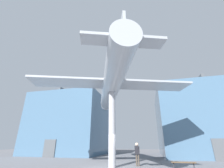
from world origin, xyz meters
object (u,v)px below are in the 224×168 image
support_pylon_central (112,127)px  plaza_bench (183,163)px  suspended_airplane (112,85)px  visitor_person (137,152)px

support_pylon_central → plaza_bench: support_pylon_central is taller
suspended_airplane → visitor_person: bearing=8.2°
visitor_person → plaza_bench: (3.47, -0.95, -0.65)m
plaza_bench → suspended_airplane: bearing=-178.8°
plaza_bench → support_pylon_central: bearing=-175.5°
support_pylon_central → plaza_bench: size_ratio=3.60×
support_pylon_central → visitor_person: support_pylon_central is taller
support_pylon_central → suspended_airplane: suspended_airplane is taller
support_pylon_central → suspended_airplane: (-0.11, 0.31, 4.03)m
visitor_person → plaza_bench: visitor_person is taller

